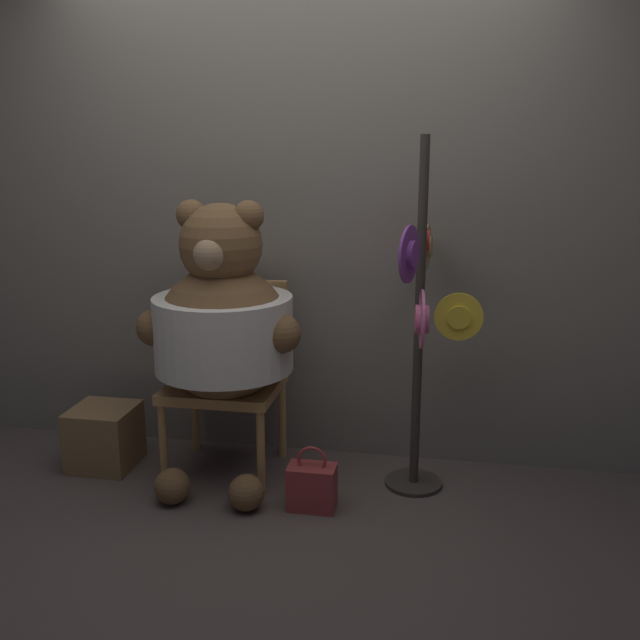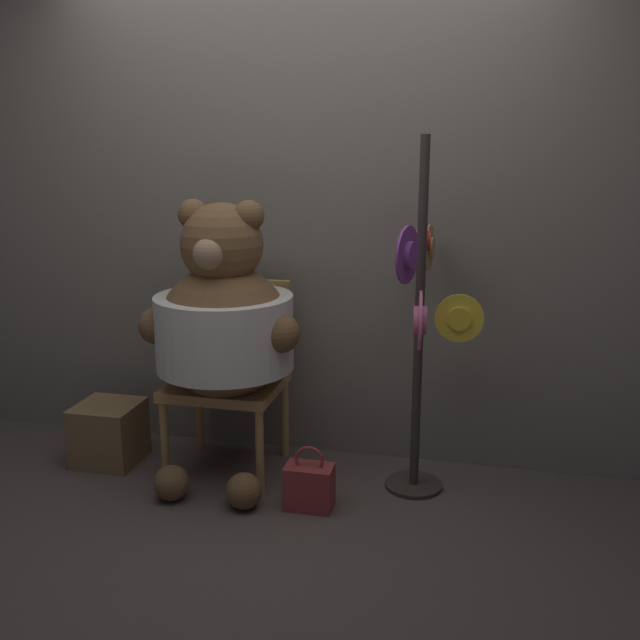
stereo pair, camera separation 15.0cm
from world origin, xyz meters
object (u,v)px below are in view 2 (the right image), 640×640
object	(u,v)px
teddy_bear	(224,323)
chair	(231,367)
handbag_on_ground	(309,486)
hat_display_rack	(422,320)

from	to	relation	value
teddy_bear	chair	bearing A→B (deg)	100.63
chair	handbag_on_ground	xyz separation A→B (m)	(0.50, -0.38, -0.41)
chair	handbag_on_ground	size ratio (longest dim) A/B	3.13
chair	teddy_bear	bearing A→B (deg)	-79.37
teddy_bear	handbag_on_ground	bearing A→B (deg)	-24.55
chair	handbag_on_ground	bearing A→B (deg)	-37.32
chair	hat_display_rack	size ratio (longest dim) A/B	0.57
chair	handbag_on_ground	distance (m)	0.76
chair	teddy_bear	size ratio (longest dim) A/B	0.69
teddy_bear	handbag_on_ground	distance (m)	0.86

